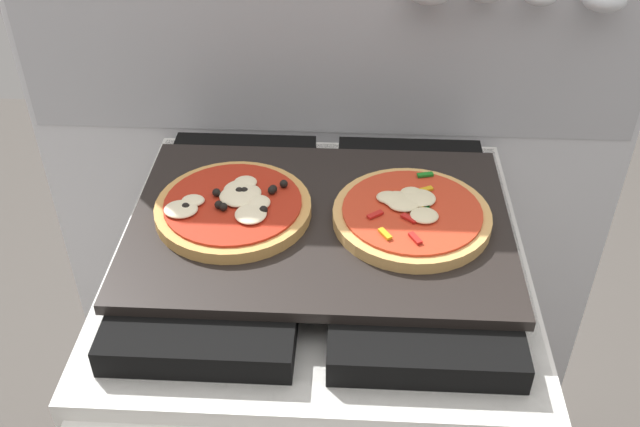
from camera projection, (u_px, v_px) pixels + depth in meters
name	position (u px, v px, depth m)	size (l,w,h in m)	color
kitchen_backsplash	(331.00, 165.00, 1.38)	(1.10, 0.09, 1.55)	silver
stove	(320.00, 423.00, 1.31)	(0.60, 0.64, 0.90)	white
baking_tray	(320.00, 224.00, 1.04)	(0.54, 0.38, 0.02)	black
pizza_left	(233.00, 207.00, 1.03)	(0.22, 0.22, 0.03)	tan
pizza_right	(411.00, 213.00, 1.02)	(0.22, 0.22, 0.03)	tan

